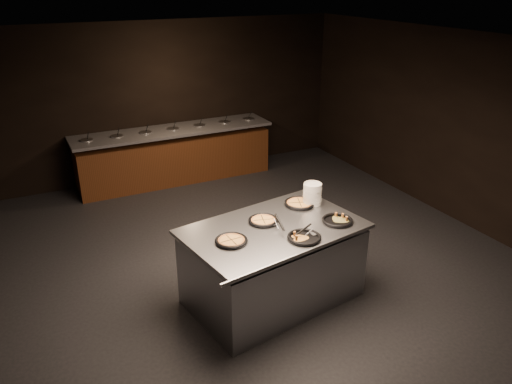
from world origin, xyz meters
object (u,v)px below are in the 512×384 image
pan_veggie_whole (231,241)px  pan_cheese_whole (263,220)px  plate_stack (312,194)px  serving_counter (273,265)px

pan_veggie_whole → pan_cheese_whole: bearing=27.3°
plate_stack → pan_cheese_whole: plate_stack is taller
serving_counter → pan_cheese_whole: 0.56m
serving_counter → plate_stack: (0.73, 0.34, 0.64)m
plate_stack → pan_veggie_whole: 1.39m
serving_counter → pan_veggie_whole: 0.79m
plate_stack → pan_cheese_whole: 0.81m
plate_stack → serving_counter: bearing=-155.0°
pan_veggie_whole → plate_stack: bearing=18.7°
serving_counter → pan_cheese_whole: (-0.05, 0.17, 0.53)m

